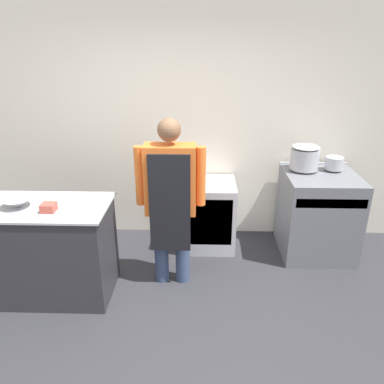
% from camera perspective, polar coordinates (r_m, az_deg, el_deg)
% --- Properties ---
extents(ground_plane, '(14.00, 14.00, 0.00)m').
position_cam_1_polar(ground_plane, '(3.20, -3.30, -23.38)').
color(ground_plane, '#2D2D33').
extents(wall_back, '(8.00, 0.05, 2.70)m').
position_cam_1_polar(wall_back, '(4.41, -1.46, 9.96)').
color(wall_back, silver).
rests_on(wall_back, ground_plane).
extents(prep_counter, '(1.32, 0.68, 0.92)m').
position_cam_1_polar(prep_counter, '(3.81, -21.88, -8.20)').
color(prep_counter, '#2D2D33').
rests_on(prep_counter, ground_plane).
extents(stove, '(0.77, 0.78, 0.95)m').
position_cam_1_polar(stove, '(4.44, 18.53, -3.17)').
color(stove, slate).
rests_on(stove, ground_plane).
extents(fridge_unit, '(0.63, 0.61, 0.78)m').
position_cam_1_polar(fridge_unit, '(4.39, 2.37, -3.39)').
color(fridge_unit, silver).
rests_on(fridge_unit, ground_plane).
extents(person_cook, '(0.65, 0.24, 1.66)m').
position_cam_1_polar(person_cook, '(3.49, -3.28, -0.41)').
color(person_cook, '#38476B').
rests_on(person_cook, ground_plane).
extents(mixing_bowl, '(0.26, 0.26, 0.08)m').
position_cam_1_polar(mixing_bowl, '(3.63, -25.08, -1.50)').
color(mixing_bowl, '#B2B5BC').
rests_on(mixing_bowl, prep_counter).
extents(plastic_tub, '(0.12, 0.12, 0.07)m').
position_cam_1_polar(plastic_tub, '(3.44, -21.01, -2.21)').
color(plastic_tub, '#B24C3F').
rests_on(plastic_tub, prep_counter).
extents(stock_pot, '(0.31, 0.31, 0.28)m').
position_cam_1_polar(stock_pot, '(4.30, 16.81, 5.17)').
color(stock_pot, '#B2B5BC').
rests_on(stock_pot, stove).
extents(sauce_pot, '(0.19, 0.19, 0.14)m').
position_cam_1_polar(sauce_pot, '(4.42, 20.85, 4.14)').
color(sauce_pot, '#B2B5BC').
rests_on(sauce_pot, stove).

